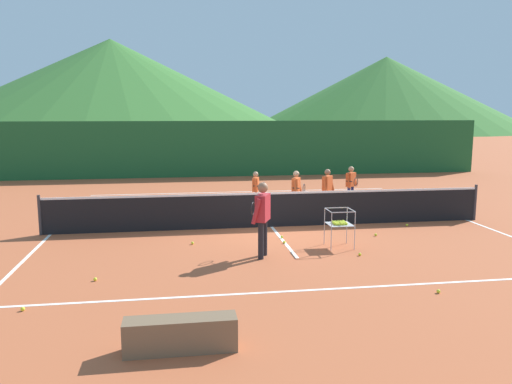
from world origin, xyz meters
The scene contains 26 objects.
ground_plane centered at (0.00, 0.00, 0.00)m, with size 120.00×120.00×0.00m, color #B25633.
line_baseline_near centered at (0.00, -5.07, 0.00)m, with size 11.72×0.08×0.01m, color white.
line_baseline_far centered at (0.00, 6.31, 0.00)m, with size 11.72×0.08×0.01m, color white.
line_sideline_west centered at (-5.86, 0.00, 0.00)m, with size 0.08×11.38×0.01m, color white.
line_sideline_east centered at (5.86, 0.00, 0.00)m, with size 0.08×11.38×0.01m, color white.
line_service_center centered at (0.00, 0.00, 0.00)m, with size 0.08×6.17×0.01m, color white.
tennis_net centered at (0.00, 0.00, 0.50)m, with size 12.26×0.08×1.05m.
instructor centered at (-0.74, -2.86, 1.00)m, with size 0.50×0.83×1.66m.
student_0 centered at (-0.05, 2.49, 0.76)m, with size 0.41×0.68×1.26m.
student_1 centered at (1.04, 1.48, 0.83)m, with size 0.43×0.74×1.38m.
student_2 centered at (2.14, 1.85, 0.82)m, with size 0.49×0.50×1.37m.
student_3 centered at (3.24, 2.75, 0.81)m, with size 0.51×0.69×1.34m.
ball_cart centered at (1.19, -2.32, 0.58)m, with size 0.58×0.58×0.90m.
tennis_ball_0 centered at (3.75, -0.50, 0.03)m, with size 0.07×0.07×0.07m, color yellow.
tennis_ball_1 centered at (0.02, -1.30, 0.03)m, with size 0.07×0.07×0.07m, color yellow.
tennis_ball_2 centered at (-5.05, -5.29, 0.03)m, with size 0.07×0.07×0.07m, color yellow.
tennis_ball_3 centered at (-4.13, -3.96, 0.03)m, with size 0.07×0.07×0.07m, color yellow.
tennis_ball_4 centered at (1.95, -5.56, 0.03)m, with size 0.07×0.07×0.07m, color yellow.
tennis_ball_5 centered at (-0.03, -1.82, 0.03)m, with size 0.07×0.07×0.07m, color yellow.
tennis_ball_6 centered at (-2.23, -1.56, 0.03)m, with size 0.07×0.07×0.07m, color yellow.
tennis_ball_7 centered at (2.46, -1.44, 0.03)m, with size 0.07×0.07×0.07m, color yellow.
tennis_ball_8 centered at (1.41, -3.11, 0.03)m, with size 0.07×0.07×0.07m, color yellow.
windscreen_fence centered at (0.00, 11.25, 1.36)m, with size 25.79×0.08×2.72m, color #1E5B2D.
courtside_bench centered at (-2.55, -7.06, 0.23)m, with size 1.50×0.36×0.46m, color brown.
hill_0 centered at (32.77, 70.01, 6.18)m, with size 47.88×47.88×12.37m, color #38702D.
hill_1 centered at (-11.86, 64.53, 6.80)m, with size 56.03×56.03×13.60m, color #38702D.
Camera 1 is at (-2.53, -13.49, 3.16)m, focal length 35.51 mm.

